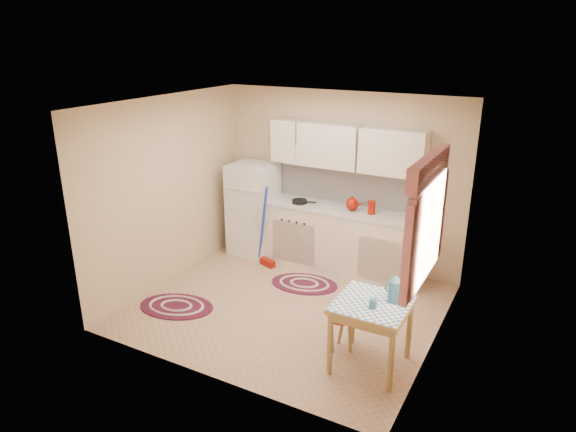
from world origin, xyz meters
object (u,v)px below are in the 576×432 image
Objects in this scene: fridge at (253,209)px; stool at (341,332)px; table at (371,335)px; base_cabinets at (342,241)px.

stool is (2.22, -1.80, -0.49)m from fridge.
fridge is at bearing 143.36° from table.
stool is at bearing -39.12° from fridge.
base_cabinets reaches higher than stool.
table is (1.14, -1.97, -0.08)m from base_cabinets.
table is 0.41m from stool.
fridge is 3.33× the size of stool.
fridge reaches higher than table.
base_cabinets reaches higher than table.
base_cabinets is 2.02m from stool.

